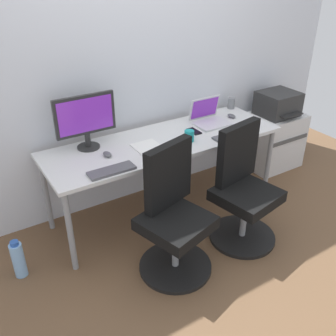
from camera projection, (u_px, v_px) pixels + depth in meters
The scene contains 18 objects.
ground_plane at pixel (165, 209), 3.52m from camera, with size 5.28×5.28×0.00m, color brown.
back_wall at pixel (138, 57), 3.19m from camera, with size 4.40×0.04×2.60m, color silver.
desk at pixel (165, 146), 3.20m from camera, with size 2.02×0.67×0.71m.
office_chair_left at pixel (173, 217), 2.72m from camera, with size 0.54×0.54×0.94m.
office_chair_right at pixel (242, 191), 3.02m from camera, with size 0.54×0.54×0.94m.
side_cabinet at pixel (272, 140), 4.13m from camera, with size 0.56×0.46×0.59m.
printer at pixel (278, 104), 3.93m from camera, with size 0.38×0.40×0.24m.
water_bottle_on_floor at pixel (18, 259), 2.74m from camera, with size 0.09×0.09×0.31m.
desktop_monitor at pixel (85, 118), 2.92m from camera, with size 0.48×0.18×0.43m.
open_laptop at pixel (209, 117), 3.46m from camera, with size 0.31×0.27×0.22m.
keyboard_by_monitor at pixel (112, 171), 2.71m from camera, with size 0.34×0.12×0.02m, color #515156.
keyboard_by_laptop at pixel (232, 136), 3.22m from camera, with size 0.34×0.12×0.02m, color #515156.
mouse_by_monitor at pixel (107, 154), 2.91m from camera, with size 0.06×0.10×0.03m, color #515156.
mouse_by_laptop at pixel (231, 116), 3.59m from camera, with size 0.06×0.10×0.03m, color #515156.
coffee_mug at pixel (189, 136), 3.13m from camera, with size 0.08×0.08×0.09m, color teal.
pen_cup at pixel (231, 103), 3.79m from camera, with size 0.07×0.07×0.10m, color slate.
phone_near_monitor at pixel (194, 131), 3.31m from camera, with size 0.07×0.14×0.01m, color black.
paper_pile at pixel (150, 149), 3.01m from camera, with size 0.21×0.30×0.01m, color white.
Camera 1 is at (-1.51, -2.46, 2.06)m, focal length 40.95 mm.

